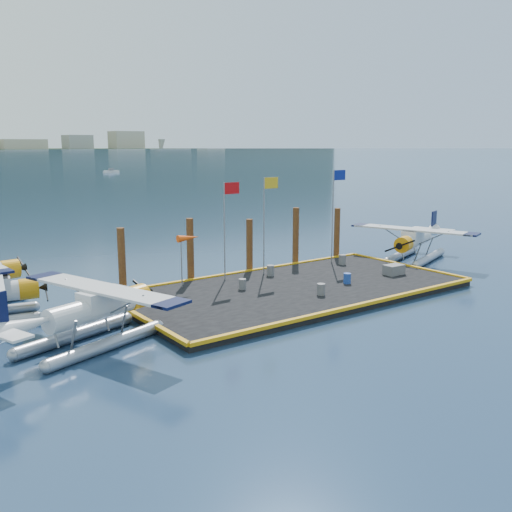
{
  "coord_description": "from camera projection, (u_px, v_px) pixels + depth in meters",
  "views": [
    {
      "loc": [
        -21.08,
        -25.08,
        8.72
      ],
      "look_at": [
        -1.43,
        2.0,
        2.09
      ],
      "focal_mm": 40.0,
      "sensor_mm": 36.0,
      "label": 1
    }
  ],
  "objects": [
    {
      "name": "drum_0",
      "position": [
        242.0,
        284.0,
        33.02
      ],
      "size": [
        0.43,
        0.43,
        0.61
      ],
      "primitive_type": "cylinder",
      "color": "#58575C",
      "rests_on": "dock"
    },
    {
      "name": "windsock",
      "position": [
        188.0,
        239.0,
        33.25
      ],
      "size": [
        1.4,
        0.44,
        3.12
      ],
      "color": "gray",
      "rests_on": "dock"
    },
    {
      "name": "drum_5",
      "position": [
        270.0,
        270.0,
        36.41
      ],
      "size": [
        0.48,
        0.48,
        0.67
      ],
      "primitive_type": "cylinder",
      "color": "#58575C",
      "rests_on": "dock"
    },
    {
      "name": "crate",
      "position": [
        394.0,
        270.0,
        36.74
      ],
      "size": [
        1.27,
        0.85,
        0.64
      ],
      "primitive_type": "cube",
      "color": "#58575C",
      "rests_on": "dock"
    },
    {
      "name": "dock",
      "position": [
        295.0,
        290.0,
        33.71
      ],
      "size": [
        20.0,
        10.0,
        0.4
      ],
      "primitive_type": "cube",
      "color": "black",
      "rests_on": "ground"
    },
    {
      "name": "ground",
      "position": [
        295.0,
        293.0,
        33.75
      ],
      "size": [
        4000.0,
        4000.0,
        0.0
      ],
      "primitive_type": "plane",
      "color": "#19314D",
      "rests_on": "ground"
    },
    {
      "name": "dock_bumpers",
      "position": [
        295.0,
        285.0,
        33.66
      ],
      "size": [
        20.25,
        10.25,
        0.18
      ],
      "primitive_type": null,
      "color": "#CA8B0B",
      "rests_on": "dock"
    },
    {
      "name": "drum_1",
      "position": [
        347.0,
        278.0,
        34.38
      ],
      "size": [
        0.44,
        0.44,
        0.63
      ],
      "primitive_type": "cylinder",
      "color": "#1B3C97",
      "rests_on": "dock"
    },
    {
      "name": "piling_3",
      "position": [
        296.0,
        238.0,
        40.21
      ],
      "size": [
        0.44,
        0.44,
        4.3
      ],
      "primitive_type": "cylinder",
      "color": "#402012",
      "rests_on": "ground"
    },
    {
      "name": "flagpole_red",
      "position": [
        227.0,
        216.0,
        34.59
      ],
      "size": [
        1.14,
        0.08,
        6.0
      ],
      "color": "gray",
      "rests_on": "dock"
    },
    {
      "name": "flagpole_blue",
      "position": [
        335.0,
        202.0,
        39.72
      ],
      "size": [
        1.14,
        0.08,
        6.5
      ],
      "color": "gray",
      "rests_on": "dock"
    },
    {
      "name": "piling_2",
      "position": [
        250.0,
        247.0,
        37.96
      ],
      "size": [
        0.44,
        0.44,
        3.8
      ],
      "primitive_type": "cylinder",
      "color": "#402012",
      "rests_on": "ground"
    },
    {
      "name": "piling_1",
      "position": [
        190.0,
        252.0,
        35.33
      ],
      "size": [
        0.44,
        0.44,
        4.2
      ],
      "primitive_type": "cylinder",
      "color": "#402012",
      "rests_on": "ground"
    },
    {
      "name": "piling_4",
      "position": [
        337.0,
        235.0,
        42.55
      ],
      "size": [
        0.44,
        0.44,
        4.0
      ],
      "primitive_type": "cylinder",
      "color": "#402012",
      "rests_on": "ground"
    },
    {
      "name": "flagpole_yellow",
      "position": [
        267.0,
        211.0,
        36.3
      ],
      "size": [
        1.14,
        0.08,
        6.2
      ],
      "color": "gray",
      "rests_on": "dock"
    },
    {
      "name": "drum_3",
      "position": [
        321.0,
        289.0,
        31.75
      ],
      "size": [
        0.46,
        0.46,
        0.65
      ],
      "primitive_type": "cylinder",
      "color": "#58575C",
      "rests_on": "dock"
    },
    {
      "name": "seaplane_d",
      "position": [
        414.0,
        242.0,
        42.71
      ],
      "size": [
        8.7,
        9.24,
        3.33
      ],
      "rotation": [
        0.0,
        0.0,
        1.93
      ],
      "color": "#9598A3",
      "rests_on": "ground"
    },
    {
      "name": "drum_4",
      "position": [
        342.0,
        260.0,
        39.79
      ],
      "size": [
        0.49,
        0.49,
        0.69
      ],
      "primitive_type": "cylinder",
      "color": "#58575C",
      "rests_on": "dock"
    },
    {
      "name": "piling_0",
      "position": [
        122.0,
        262.0,
        32.76
      ],
      "size": [
        0.44,
        0.44,
        4.0
      ],
      "primitive_type": "cylinder",
      "color": "#402012",
      "rests_on": "ground"
    },
    {
      "name": "seaplane_a",
      "position": [
        97.0,
        312.0,
        25.01
      ],
      "size": [
        8.63,
        9.2,
        3.3
      ],
      "rotation": [
        0.0,
        0.0,
        -1.24
      ],
      "color": "#9598A3",
      "rests_on": "ground"
    }
  ]
}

